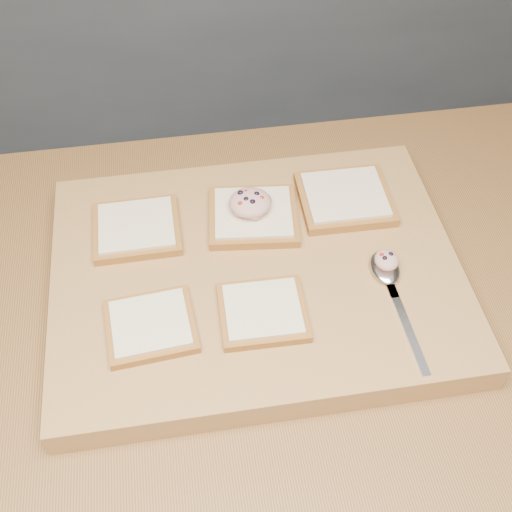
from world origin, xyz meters
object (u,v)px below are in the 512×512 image
at_px(tuna_salad_dollop, 250,202).
at_px(cutting_board, 256,275).
at_px(spoon, 388,276).
at_px(bread_far_center, 253,216).

bearing_deg(tuna_salad_dollop, cutting_board, -93.54).
bearing_deg(spoon, cutting_board, 163.55).
xyz_separation_m(bread_far_center, tuna_salad_dollop, (-0.00, 0.00, 0.02)).
height_order(bread_far_center, spoon, bread_far_center).
relative_size(bread_far_center, spoon, 0.71).
distance_m(cutting_board, bread_far_center, 0.09).
xyz_separation_m(cutting_board, tuna_salad_dollop, (0.01, 0.09, 0.05)).
xyz_separation_m(bread_far_center, spoon, (0.16, -0.13, -0.00)).
bearing_deg(bread_far_center, cutting_board, -96.28).
bearing_deg(spoon, bread_far_center, 139.95).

